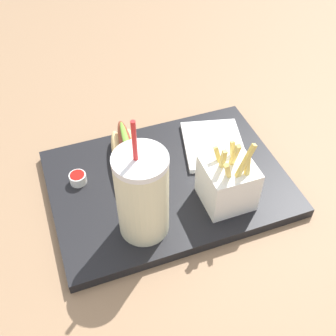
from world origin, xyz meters
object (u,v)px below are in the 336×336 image
Objects in this scene: hot_dog_1 at (127,155)px; ketchup_cup_1 at (78,178)px; napkin_stack at (213,145)px; soda_cup at (142,195)px; fries_basket at (227,182)px.

hot_dog_1 reaches higher than ketchup_cup_1.
hot_dog_1 reaches higher than napkin_stack.
ketchup_cup_1 is 0.28m from napkin_stack.
ketchup_cup_1 is at bearing -58.69° from soda_cup.
soda_cup reaches higher than ketchup_cup_1.
soda_cup reaches higher than napkin_stack.
ketchup_cup_1 is (0.10, 0.01, -0.02)m from hot_dog_1.
napkin_stack is (-0.19, -0.14, -0.08)m from soda_cup.
soda_cup is 0.18m from ketchup_cup_1.
soda_cup is 1.67× the size of napkin_stack.
hot_dog_1 is 0.18m from napkin_stack.
fries_basket reaches higher than ketchup_cup_1.
soda_cup is 0.16m from fries_basket.
napkin_stack is (-0.04, -0.13, -0.04)m from fries_basket.
ketchup_cup_1 is (0.24, -0.13, -0.03)m from fries_basket.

